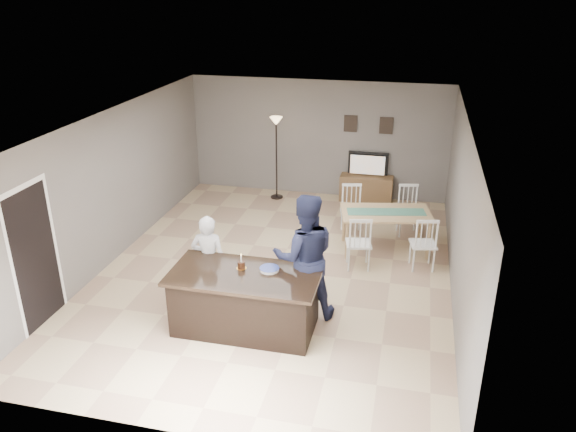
% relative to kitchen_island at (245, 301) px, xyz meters
% --- Properties ---
extents(floor, '(8.00, 8.00, 0.00)m').
position_rel_kitchen_island_xyz_m(floor, '(0.00, 1.80, -0.45)').
color(floor, tan).
rests_on(floor, ground).
extents(room_shell, '(8.00, 8.00, 8.00)m').
position_rel_kitchen_island_xyz_m(room_shell, '(0.00, 1.80, 1.22)').
color(room_shell, slate).
rests_on(room_shell, floor).
extents(kitchen_island, '(2.15, 1.10, 0.90)m').
position_rel_kitchen_island_xyz_m(kitchen_island, '(0.00, 0.00, 0.00)').
color(kitchen_island, black).
rests_on(kitchen_island, floor).
extents(tv_console, '(1.20, 0.40, 0.60)m').
position_rel_kitchen_island_xyz_m(tv_console, '(1.20, 5.57, -0.15)').
color(tv_console, brown).
rests_on(tv_console, floor).
extents(television, '(0.91, 0.12, 0.53)m').
position_rel_kitchen_island_xyz_m(television, '(1.20, 5.64, 0.41)').
color(television, black).
rests_on(television, tv_console).
extents(tv_screen_glow, '(0.78, 0.00, 0.78)m').
position_rel_kitchen_island_xyz_m(tv_screen_glow, '(1.20, 5.56, 0.42)').
color(tv_screen_glow, orange).
rests_on(tv_screen_glow, tv_console).
extents(picture_frames, '(1.10, 0.02, 0.38)m').
position_rel_kitchen_island_xyz_m(picture_frames, '(1.15, 5.78, 1.30)').
color(picture_frames, black).
rests_on(picture_frames, room_shell).
extents(doorway, '(0.00, 2.10, 2.65)m').
position_rel_kitchen_island_xyz_m(doorway, '(-2.99, -0.50, 0.80)').
color(doorway, black).
rests_on(doorway, floor).
extents(woman, '(0.57, 0.41, 1.49)m').
position_rel_kitchen_island_xyz_m(woman, '(-0.75, 0.55, 0.29)').
color(woman, '#BABBBF').
rests_on(woman, floor).
extents(man, '(1.13, 0.98, 1.97)m').
position_rel_kitchen_island_xyz_m(man, '(0.76, 0.55, 0.53)').
color(man, '#1B203D').
rests_on(man, floor).
extents(birthday_cake, '(0.15, 0.15, 0.23)m').
position_rel_kitchen_island_xyz_m(birthday_cake, '(-0.09, 0.15, 0.50)').
color(birthday_cake, gold).
rests_on(birthday_cake, kitchen_island).
extents(plate_stack, '(0.28, 0.28, 0.04)m').
position_rel_kitchen_island_xyz_m(plate_stack, '(0.32, 0.17, 0.47)').
color(plate_stack, white).
rests_on(plate_stack, kitchen_island).
extents(dining_table, '(1.92, 2.14, 1.00)m').
position_rel_kitchen_island_xyz_m(dining_table, '(1.80, 3.08, 0.19)').
color(dining_table, '#A48559').
rests_on(dining_table, floor).
extents(floor_lamp, '(0.29, 0.29, 1.92)m').
position_rel_kitchen_island_xyz_m(floor_lamp, '(-0.86, 5.30, 1.04)').
color(floor_lamp, black).
rests_on(floor_lamp, floor).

